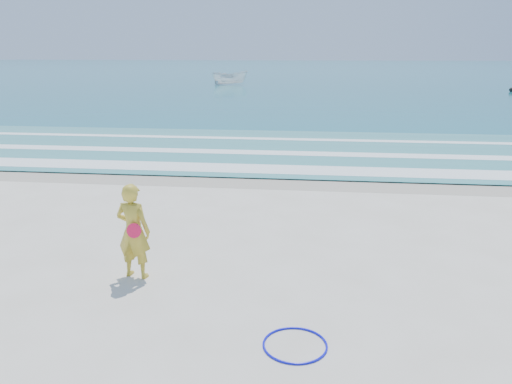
# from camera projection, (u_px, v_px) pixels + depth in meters

# --- Properties ---
(ground) EXTENTS (400.00, 400.00, 0.00)m
(ground) POSITION_uv_depth(u_px,v_px,m) (188.00, 321.00, 7.82)
(ground) COLOR silver
(ground) RESTS_ON ground
(wet_sand) EXTENTS (400.00, 2.40, 0.00)m
(wet_sand) POSITION_uv_depth(u_px,v_px,m) (255.00, 179.00, 16.42)
(wet_sand) COLOR #B2A893
(wet_sand) RESTS_ON ground
(ocean) EXTENTS (400.00, 190.00, 0.04)m
(ocean) POSITION_uv_depth(u_px,v_px,m) (307.00, 69.00, 108.10)
(ocean) COLOR #19727F
(ocean) RESTS_ON ground
(shallow) EXTENTS (400.00, 10.00, 0.01)m
(shallow) POSITION_uv_depth(u_px,v_px,m) (269.00, 149.00, 21.18)
(shallow) COLOR #59B7AD
(shallow) RESTS_ON ocean
(foam_near) EXTENTS (400.00, 1.40, 0.01)m
(foam_near) POSITION_uv_depth(u_px,v_px,m) (260.00, 169.00, 17.64)
(foam_near) COLOR white
(foam_near) RESTS_ON shallow
(foam_mid) EXTENTS (400.00, 0.90, 0.01)m
(foam_mid) POSITION_uv_depth(u_px,v_px,m) (267.00, 153.00, 20.41)
(foam_mid) COLOR white
(foam_mid) RESTS_ON shallow
(foam_far) EXTENTS (400.00, 0.60, 0.01)m
(foam_far) POSITION_uv_depth(u_px,v_px,m) (274.00, 139.00, 23.57)
(foam_far) COLOR white
(foam_far) RESTS_ON shallow
(hoop) EXTENTS (1.16, 1.16, 0.03)m
(hoop) POSITION_uv_depth(u_px,v_px,m) (295.00, 345.00, 7.17)
(hoop) COLOR #0C0DDA
(hoop) RESTS_ON ground
(boat) EXTENTS (4.50, 2.41, 1.65)m
(boat) POSITION_uv_depth(u_px,v_px,m) (230.00, 78.00, 60.23)
(boat) COLOR white
(boat) RESTS_ON ocean
(buoy) EXTENTS (0.44, 0.44, 0.44)m
(buoy) POSITION_uv_depth(u_px,v_px,m) (511.00, 90.00, 50.05)
(buoy) COLOR black
(buoy) RESTS_ON ocean
(woman) EXTENTS (0.73, 0.55, 1.80)m
(woman) POSITION_uv_depth(u_px,v_px,m) (133.00, 231.00, 9.14)
(woman) COLOR gold
(woman) RESTS_ON ground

